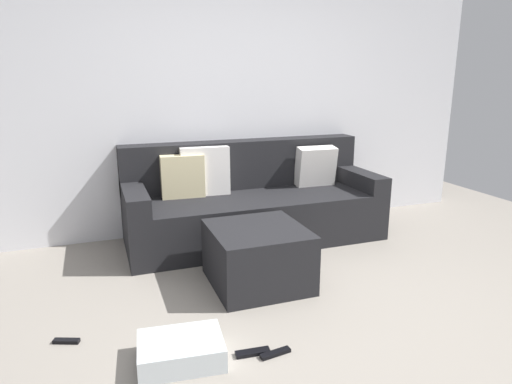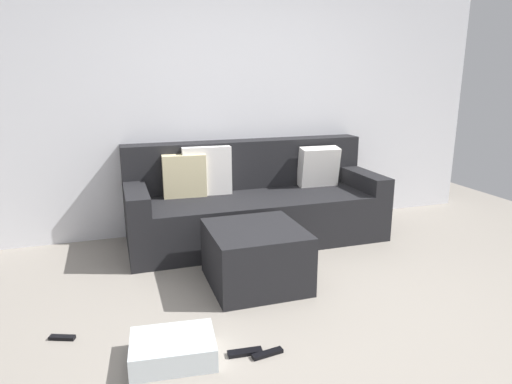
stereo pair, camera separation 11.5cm
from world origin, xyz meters
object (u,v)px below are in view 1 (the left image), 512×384
object	(u,v)px
ottoman	(257,256)
storage_bin	(181,350)
remote_near_ottoman	(275,353)
remote_under_side_table	(66,341)
remote_by_storage_bin	(253,353)
couch_sectional	(252,203)

from	to	relation	value
ottoman	storage_bin	bearing A→B (deg)	-133.62
remote_near_ottoman	remote_under_side_table	distance (m)	1.24
ottoman	remote_by_storage_bin	world-z (taller)	ottoman
remote_near_ottoman	remote_by_storage_bin	xyz separation A→B (m)	(-0.12, 0.05, 0.00)
storage_bin	remote_by_storage_bin	distance (m)	0.40
remote_by_storage_bin	remote_near_ottoman	bearing A→B (deg)	-18.15
remote_near_ottoman	remote_under_side_table	xyz separation A→B (m)	(-1.12, 0.53, 0.00)
ottoman	storage_bin	size ratio (longest dim) A/B	1.54
ottoman	remote_near_ottoman	xyz separation A→B (m)	(-0.22, -0.89, -0.21)
couch_sectional	remote_by_storage_bin	distance (m)	1.95
ottoman	remote_by_storage_bin	xyz separation A→B (m)	(-0.34, -0.84, -0.21)
couch_sectional	remote_by_storage_bin	world-z (taller)	couch_sectional
ottoman	storage_bin	distance (m)	1.07
couch_sectional	storage_bin	bearing A→B (deg)	-120.63
ottoman	remote_under_side_table	bearing A→B (deg)	-164.96
couch_sectional	remote_under_side_table	xyz separation A→B (m)	(-1.64, -1.33, -0.33)
remote_near_ottoman	remote_under_side_table	size ratio (longest dim) A/B	1.21
couch_sectional	remote_near_ottoman	size ratio (longest dim) A/B	12.99
couch_sectional	storage_bin	xyz separation A→B (m)	(-1.03, -1.74, -0.28)
remote_near_ottoman	remote_by_storage_bin	world-z (taller)	same
couch_sectional	remote_under_side_table	bearing A→B (deg)	-140.84
ottoman	remote_near_ottoman	bearing A→B (deg)	-103.83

